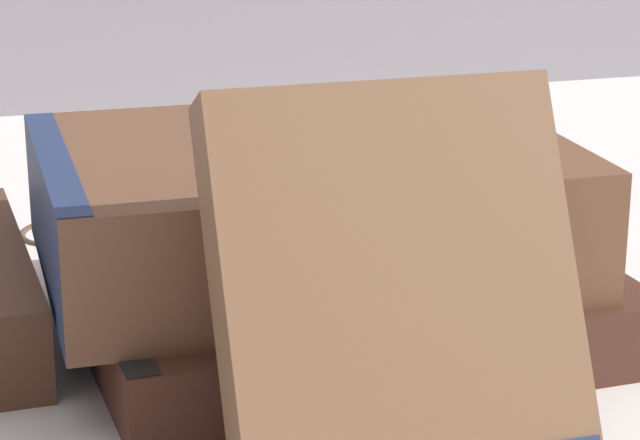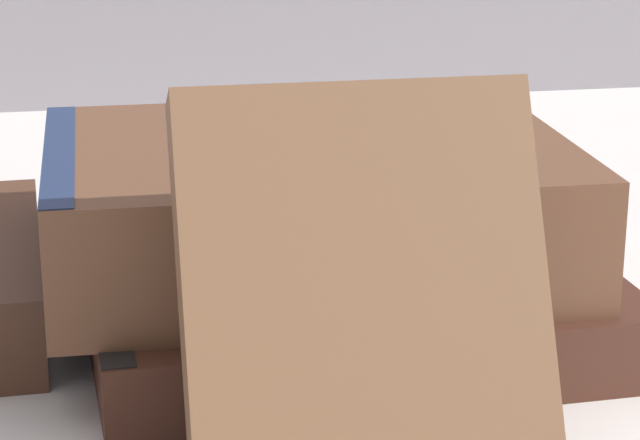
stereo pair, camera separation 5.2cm
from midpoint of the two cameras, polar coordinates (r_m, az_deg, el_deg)
name	(u,v)px [view 2 (the right image)]	position (r m, az deg, el deg)	size (l,w,h in m)	color
ground_plane	(269,370)	(0.52, 0.68, -6.50)	(3.00, 3.00, 0.00)	silver
book_flat_bottom	(334,303)	(0.54, 3.35, -3.62)	(0.22, 0.17, 0.03)	#422319
book_flat_top	(295,205)	(0.53, 1.68, 0.62)	(0.21, 0.16, 0.05)	brown
book_leaning_front	(364,307)	(0.42, 5.43, -3.80)	(0.11, 0.08, 0.13)	brown
pocket_watch	(431,136)	(0.53, 7.57, 3.55)	(0.06, 0.06, 0.01)	silver
reading_glasses	(151,216)	(0.70, -5.12, 0.15)	(0.11, 0.07, 0.00)	#4C3828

